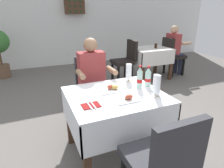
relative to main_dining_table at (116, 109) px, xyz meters
The scene contains 20 objects.
ground_plane 0.58m from the main_dining_table, 34.82° to the left, with size 11.00×11.00×0.00m, color #66605B.
back_wall 4.49m from the main_dining_table, 89.65° to the left, with size 11.00×0.12×3.19m, color white.
main_dining_table is the anchor object (origin of this frame).
chair_far_diner_seat 0.84m from the main_dining_table, 90.00° to the left, with size 0.44×0.50×0.97m.
chair_near_camera_side 0.84m from the main_dining_table, 90.00° to the right, with size 0.44×0.50×0.97m.
seated_diner_far 0.74m from the main_dining_table, 91.95° to the left, with size 0.50×0.46×1.26m.
plate_near_camera 0.26m from the main_dining_table, 77.62° to the right, with size 0.24×0.24×0.06m.
plate_far_diner 0.24m from the main_dining_table, 91.16° to the left, with size 0.25×0.25×0.06m.
beer_glass_left 0.52m from the main_dining_table, 31.94° to the right, with size 0.07×0.07×0.23m.
beer_glass_middle 0.52m from the main_dining_table, 14.74° to the right, with size 0.07×0.07×0.20m.
beer_glass_right 0.53m from the main_dining_table, 44.20° to the left, with size 0.07×0.07×0.22m.
cola_bottle_primary 0.54m from the main_dining_table, ahead, with size 0.07×0.07×0.25m.
cola_bottle_secondary 0.44m from the main_dining_table, ahead, with size 0.07×0.07×0.27m.
napkin_cutlery_set 0.41m from the main_dining_table, 153.62° to the right, with size 0.17×0.19×0.01m.
background_dining_table 2.89m from the main_dining_table, 48.83° to the left, with size 0.92×0.74×0.75m.
background_chair_left 2.50m from the main_dining_table, 60.47° to the left, with size 0.50×0.44×0.97m.
background_chair_right 3.36m from the main_dining_table, 40.22° to the left, with size 0.50×0.44×0.97m.
background_patron 3.40m from the main_dining_table, 39.69° to the left, with size 0.46×0.50×1.26m.
background_table_tumbler 2.93m from the main_dining_table, 46.63° to the left, with size 0.06×0.06×0.11m, color black.
wall_bottle_rack 4.40m from the main_dining_table, 82.18° to the left, with size 0.56×0.21×0.42m.
Camera 1 is at (-0.81, -1.76, 1.59)m, focal length 30.98 mm.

